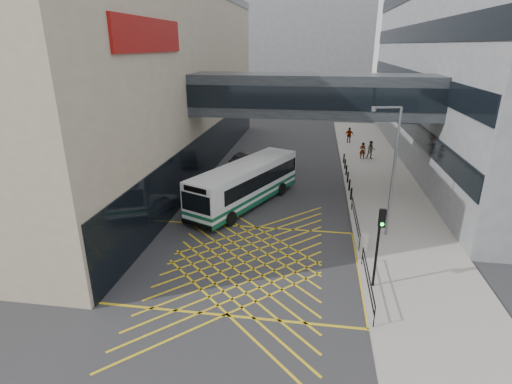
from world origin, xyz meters
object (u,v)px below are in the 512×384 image
at_px(pedestrian_c, 349,135).
at_px(litter_bin, 363,242).
at_px(car_silver, 279,157).
at_px(pedestrian_a, 363,151).
at_px(bus, 246,183).
at_px(street_lamp, 391,165).
at_px(traffic_light, 379,237).
at_px(car_white, 196,205).
at_px(car_dark, 247,160).
at_px(pedestrian_b, 371,150).

bearing_deg(pedestrian_c, litter_bin, 104.14).
height_order(car_silver, pedestrian_a, pedestrian_a).
distance_m(bus, street_lamp, 10.40).
height_order(car_silver, litter_bin, car_silver).
relative_size(traffic_light, pedestrian_c, 2.23).
relative_size(litter_bin, pedestrian_a, 0.57).
bearing_deg(car_white, bus, -161.48).
bearing_deg(pedestrian_c, car_dark, 62.93).
relative_size(car_dark, pedestrian_b, 2.45).
distance_m(car_dark, pedestrian_a, 11.84).
distance_m(bus, litter_bin, 9.95).
relative_size(litter_bin, pedestrian_b, 0.52).
bearing_deg(street_lamp, car_silver, 104.65).
bearing_deg(bus, car_dark, 123.78).
xyz_separation_m(car_dark, pedestrian_c, (10.27, 10.93, 0.38)).
xyz_separation_m(bus, pedestrian_c, (8.66, 20.37, -0.57)).
bearing_deg(car_silver, pedestrian_c, -114.64).
xyz_separation_m(street_lamp, pedestrian_a, (0.39, 17.52, -3.56)).
relative_size(bus, pedestrian_a, 6.56).
bearing_deg(pedestrian_b, car_white, -130.31).
relative_size(car_dark, street_lamp, 0.57).
xyz_separation_m(bus, litter_bin, (7.73, -6.17, -1.00)).
height_order(car_white, street_lamp, street_lamp).
bearing_deg(pedestrian_b, pedestrian_a, -174.05).
relative_size(bus, pedestrian_c, 6.02).
xyz_separation_m(car_white, street_lamp, (12.27, -1.75, 3.89)).
bearing_deg(traffic_light, bus, 121.10).
bearing_deg(pedestrian_b, pedestrian_c, 104.01).
bearing_deg(street_lamp, pedestrian_b, 73.29).
distance_m(traffic_light, pedestrian_a, 23.49).
distance_m(street_lamp, litter_bin, 4.69).
distance_m(car_dark, pedestrian_c, 15.00).
distance_m(bus, pedestrian_b, 17.08).
distance_m(car_white, car_silver, 14.03).
bearing_deg(litter_bin, car_silver, 110.43).
bearing_deg(traffic_light, pedestrian_c, 81.01).
distance_m(traffic_light, street_lamp, 6.23).
relative_size(car_dark, pedestrian_a, 2.66).
bearing_deg(pedestrian_a, street_lamp, 91.62).
height_order(car_dark, pedestrian_a, pedestrian_a).
relative_size(bus, car_white, 2.61).
bearing_deg(pedestrian_c, bus, 83.10).
bearing_deg(bus, litter_bin, -14.43).
bearing_deg(pedestrian_b, traffic_light, -95.95).
relative_size(car_silver, street_lamp, 0.58).
bearing_deg(street_lamp, traffic_light, -114.93).
xyz_separation_m(traffic_light, pedestrian_b, (2.47, 23.44, -1.74)).
height_order(bus, traffic_light, traffic_light).
distance_m(car_white, traffic_light, 13.54).
bearing_deg(bus, traffic_light, -27.24).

